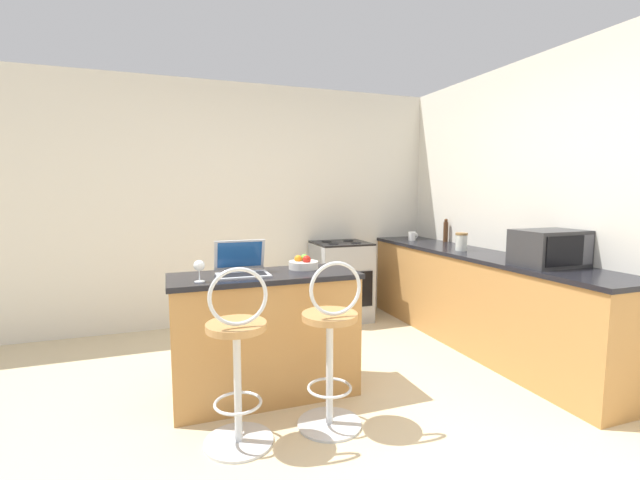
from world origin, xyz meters
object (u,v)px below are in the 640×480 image
(bar_stool_far, at_px, (331,349))
(wine_glass_short, at_px, (199,267))
(pepper_mill, at_px, (446,231))
(mug_white, at_px, (412,236))
(fruit_bowl, at_px, (303,264))
(bar_stool_near, at_px, (238,361))
(microwave, at_px, (549,248))
(storage_jar, at_px, (461,242))
(laptop, at_px, (242,266))
(stove_range, at_px, (341,281))

(bar_stool_far, xyz_separation_m, wine_glass_short, (-0.73, 0.41, 0.48))
(pepper_mill, bearing_deg, bar_stool_far, -140.37)
(bar_stool_far, xyz_separation_m, mug_white, (1.76, 1.94, 0.43))
(pepper_mill, bearing_deg, fruit_bowl, -152.28)
(bar_stool_near, bearing_deg, microwave, 2.79)
(pepper_mill, bearing_deg, bar_stool_near, -147.00)
(storage_jar, bearing_deg, laptop, -168.07)
(microwave, xyz_separation_m, fruit_bowl, (-1.81, 0.52, -0.10))
(mug_white, relative_size, fruit_bowl, 0.46)
(microwave, relative_size, pepper_mill, 1.91)
(mug_white, height_order, storage_jar, storage_jar)
(stove_range, height_order, fruit_bowl, fruit_bowl)
(laptop, distance_m, stove_range, 2.07)
(bar_stool_near, xyz_separation_m, mug_white, (2.32, 1.94, 0.43))
(bar_stool_far, bearing_deg, wine_glass_short, 150.61)
(microwave, bearing_deg, mug_white, 92.24)
(microwave, bearing_deg, stove_range, 115.09)
(mug_white, distance_m, fruit_bowl, 2.17)
(fruit_bowl, bearing_deg, bar_stool_far, -92.63)
(storage_jar, bearing_deg, fruit_bowl, -166.69)
(laptop, height_order, fruit_bowl, laptop)
(stove_range, bearing_deg, bar_stool_far, -114.18)
(stove_range, height_order, storage_jar, storage_jar)
(stove_range, relative_size, wine_glass_short, 6.39)
(pepper_mill, xyz_separation_m, wine_glass_short, (-2.77, -1.28, -0.03))
(stove_range, bearing_deg, wine_glass_short, -135.01)
(stove_range, distance_m, fruit_bowl, 1.75)
(stove_range, distance_m, mug_white, 0.98)
(wine_glass_short, bearing_deg, bar_stool_far, -29.39)
(mug_white, height_order, pepper_mill, pepper_mill)
(bar_stool_far, bearing_deg, bar_stool_near, 180.00)
(bar_stool_near, relative_size, bar_stool_far, 1.00)
(laptop, distance_m, wine_glass_short, 0.34)
(laptop, relative_size, mug_white, 3.47)
(mug_white, xyz_separation_m, storage_jar, (-0.02, -0.90, 0.04))
(fruit_bowl, relative_size, wine_glass_short, 1.56)
(bar_stool_near, xyz_separation_m, wine_glass_short, (-0.16, 0.41, 0.48))
(stove_range, bearing_deg, microwave, -64.91)
(pepper_mill, bearing_deg, stove_range, 161.66)
(microwave, distance_m, mug_white, 1.83)
(bar_stool_near, xyz_separation_m, stove_range, (1.49, 2.06, -0.06))
(stove_range, xyz_separation_m, wine_glass_short, (-1.65, -1.65, 0.54))
(laptop, distance_m, storage_jar, 2.23)
(bar_stool_far, height_order, storage_jar, storage_jar)
(pepper_mill, height_order, storage_jar, pepper_mill)
(laptop, distance_m, pepper_mill, 2.71)
(microwave, height_order, pepper_mill, microwave)
(laptop, bearing_deg, bar_stool_near, -102.52)
(stove_range, relative_size, mug_white, 8.82)
(mug_white, xyz_separation_m, pepper_mill, (0.28, -0.25, 0.07))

